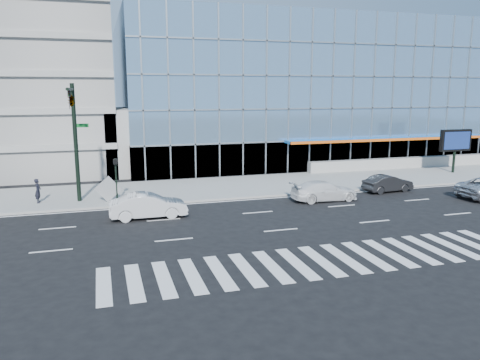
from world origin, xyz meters
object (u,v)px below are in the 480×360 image
object	(u,v)px
white_sedan	(148,206)
dark_sedan	(388,183)
ped_signal_post	(116,173)
marquee_sign	(456,141)
pedestrian	(38,191)
tilted_panel	(108,189)
white_suv	(324,191)
traffic_signal	(73,114)

from	to	relation	value
white_sedan	dark_sedan	distance (m)	18.54
ped_signal_post	marquee_sign	xyz separation A→B (m)	(30.50, 3.05, 0.93)
pedestrian	tilted_panel	distance (m)	4.75
white_suv	tilted_panel	world-z (taller)	tilted_panel
pedestrian	tilted_panel	xyz separation A→B (m)	(4.58, -1.24, 0.09)
traffic_signal	marquee_sign	xyz separation A→B (m)	(33.00, 3.42, -3.10)
ped_signal_post	marquee_sign	distance (m)	30.67
white_suv	dark_sedan	distance (m)	6.12
ped_signal_post	white_sedan	size ratio (longest dim) A/B	0.64
ped_signal_post	pedestrian	xyz separation A→B (m)	(-5.14, 1.30, -1.16)
ped_signal_post	tilted_panel	bearing A→B (deg)	174.21
dark_sedan	pedestrian	bearing A→B (deg)	76.28
dark_sedan	tilted_panel	xyz separation A→B (m)	(-20.65, 2.00, 0.42)
traffic_signal	ped_signal_post	xyz separation A→B (m)	(2.50, 0.37, -4.02)
traffic_signal	white_suv	xyz separation A→B (m)	(16.58, -2.77, -5.47)
white_suv	ped_signal_post	bearing A→B (deg)	78.18
white_suv	traffic_signal	bearing A→B (deg)	81.28
white_suv	tilted_panel	bearing A→B (deg)	78.43
traffic_signal	tilted_panel	world-z (taller)	traffic_signal
white_suv	white_sedan	distance (m)	12.45
marquee_sign	pedestrian	distance (m)	35.75
traffic_signal	ped_signal_post	size ratio (longest dim) A/B	2.67
dark_sedan	pedestrian	distance (m)	25.44
white_sedan	pedestrian	size ratio (longest dim) A/B	2.81
ped_signal_post	pedestrian	distance (m)	5.43
white_sedan	tilted_panel	xyz separation A→B (m)	(-2.24, 4.27, 0.30)
white_sedan	tilted_panel	distance (m)	4.84
traffic_signal	white_sedan	size ratio (longest dim) A/B	1.72
white_suv	tilted_panel	xyz separation A→B (m)	(-14.65, 3.20, 0.37)
ped_signal_post	white_suv	xyz separation A→B (m)	(14.09, -3.14, -1.45)
traffic_signal	pedestrian	xyz separation A→B (m)	(-2.64, 1.67, -5.19)
ped_signal_post	tilted_panel	world-z (taller)	ped_signal_post
ped_signal_post	white_suv	distance (m)	14.50
white_sedan	dark_sedan	bearing A→B (deg)	-82.48
ped_signal_post	dark_sedan	xyz separation A→B (m)	(20.09, -1.94, -1.49)
marquee_sign	dark_sedan	xyz separation A→B (m)	(-10.41, -4.99, -2.42)
white_suv	tilted_panel	distance (m)	15.00
traffic_signal	dark_sedan	xyz separation A→B (m)	(22.58, -1.57, -5.51)
marquee_sign	dark_sedan	size ratio (longest dim) A/B	1.01
pedestrian	traffic_signal	bearing A→B (deg)	-115.35
traffic_signal	pedestrian	bearing A→B (deg)	147.66
marquee_sign	dark_sedan	world-z (taller)	marquee_sign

